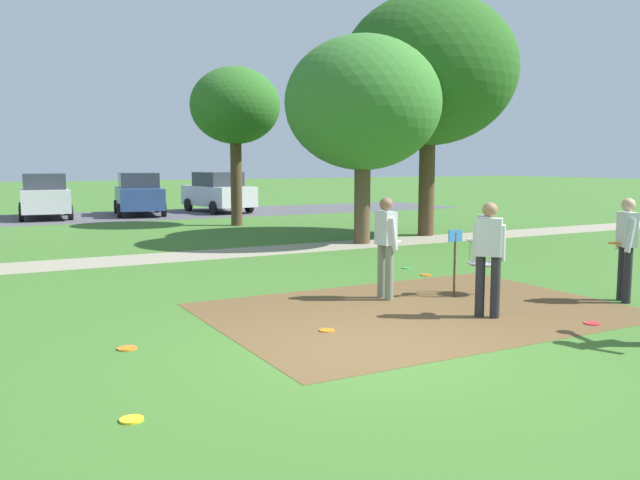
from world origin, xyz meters
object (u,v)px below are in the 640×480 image
(disc_golf_basket, at_px, (480,252))
(player_throwing, at_px, (626,243))
(frisbee_near_basket, at_px, (426,275))
(tree_near_left, at_px, (429,71))
(player_waiting_left, at_px, (489,253))
(parked_car_rightmost, at_px, (218,192))
(frisbee_far_left, at_px, (592,324))
(player_foreground_watching, at_px, (386,242))
(frisbee_mid_grass, at_px, (127,348))
(parked_car_center_right, at_px, (139,194))
(tree_mid_center, at_px, (363,104))
(frisbee_by_tee, at_px, (132,420))
(parked_car_center_left, at_px, (44,196))
(tree_mid_right, at_px, (235,107))
(frisbee_scattered_a, at_px, (407,268))
(frisbee_far_right, at_px, (327,330))

(disc_golf_basket, relative_size, player_throwing, 0.81)
(frisbee_near_basket, relative_size, tree_near_left, 0.03)
(player_waiting_left, xyz_separation_m, parked_car_rightmost, (3.75, 21.93, -0.05))
(frisbee_near_basket, bearing_deg, parked_car_rightmost, 82.97)
(disc_golf_basket, bearing_deg, frisbee_far_left, -91.06)
(frisbee_near_basket, distance_m, frisbee_far_left, 4.41)
(player_foreground_watching, distance_m, frisbee_mid_grass, 4.70)
(parked_car_center_right, bearing_deg, tree_mid_center, -76.89)
(frisbee_near_basket, bearing_deg, disc_golf_basket, -101.14)
(frisbee_by_tee, xyz_separation_m, tree_near_left, (11.63, 10.86, 5.07))
(tree_near_left, height_order, parked_car_center_left, tree_near_left)
(frisbee_near_basket, relative_size, parked_car_center_left, 0.05)
(frisbee_by_tee, bearing_deg, tree_mid_right, 65.63)
(player_foreground_watching, distance_m, frisbee_scattered_a, 3.44)
(parked_car_center_left, bearing_deg, frisbee_far_left, -78.43)
(player_throwing, bearing_deg, frisbee_mid_grass, 172.19)
(tree_near_left, distance_m, tree_mid_right, 7.21)
(player_throwing, relative_size, frisbee_far_left, 7.82)
(disc_golf_basket, xyz_separation_m, tree_mid_center, (2.14, 7.23, 3.15))
(frisbee_near_basket, xyz_separation_m, tree_mid_right, (0.60, 11.94, 4.25))
(player_waiting_left, distance_m, frisbee_scattered_a, 4.68)
(tree_mid_right, relative_size, parked_car_rightmost, 1.29)
(player_foreground_watching, relative_size, frisbee_far_right, 8.04)
(frisbee_far_left, relative_size, frisbee_far_right, 1.03)
(parked_car_center_right, relative_size, parked_car_rightmost, 1.01)
(player_foreground_watching, distance_m, frisbee_by_tee, 6.05)
(disc_golf_basket, height_order, player_throwing, player_throwing)
(frisbee_far_right, relative_size, tree_near_left, 0.03)
(frisbee_by_tee, xyz_separation_m, parked_car_center_right, (5.64, 23.38, 0.91))
(disc_golf_basket, distance_m, frisbee_mid_grass, 6.20)
(frisbee_by_tee, relative_size, tree_near_left, 0.03)
(player_waiting_left, xyz_separation_m, parked_car_center_left, (-3.71, 22.05, -0.05))
(frisbee_mid_grass, distance_m, tree_mid_center, 11.97)
(frisbee_near_basket, distance_m, tree_mid_center, 6.74)
(frisbee_by_tee, distance_m, tree_mid_center, 13.88)
(disc_golf_basket, relative_size, frisbee_scattered_a, 6.92)
(frisbee_far_left, distance_m, tree_mid_right, 16.91)
(frisbee_near_basket, relative_size, frisbee_far_left, 0.99)
(frisbee_near_basket, distance_m, parked_car_rightmost, 18.74)
(player_waiting_left, xyz_separation_m, parked_car_center_right, (0.10, 21.89, -0.05))
(tree_mid_center, bearing_deg, frisbee_by_tee, -131.03)
(frisbee_far_right, relative_size, tree_mid_center, 0.04)
(player_foreground_watching, distance_m, frisbee_far_left, 3.41)
(player_throwing, relative_size, tree_mid_center, 0.30)
(player_foreground_watching, distance_m, tree_near_left, 10.88)
(frisbee_scattered_a, bearing_deg, player_foreground_watching, -132.25)
(disc_golf_basket, distance_m, tree_near_left, 10.42)
(tree_near_left, bearing_deg, player_throwing, -109.13)
(parked_car_center_left, bearing_deg, tree_near_left, -52.30)
(frisbee_far_left, xyz_separation_m, tree_mid_center, (2.19, 9.60, 3.90))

